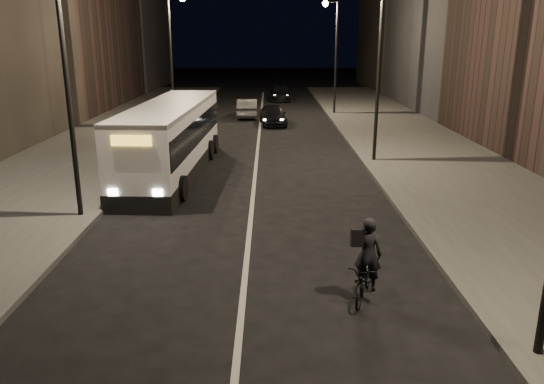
{
  "coord_description": "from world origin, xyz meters",
  "views": [
    {
      "loc": [
        0.61,
        -12.57,
        5.8
      ],
      "look_at": [
        0.69,
        2.0,
        1.5
      ],
      "focal_mm": 35.0,
      "sensor_mm": 36.0,
      "label": 1
    }
  ],
  "objects_px": {
    "streetlight_left_near": "(72,51)",
    "car_near": "(273,115)",
    "streetlight_right_far": "(333,42)",
    "city_bus": "(171,136)",
    "car_far": "(280,93)",
    "streetlight_right_mid": "(374,46)",
    "streetlight_left_far": "(174,43)",
    "cyclist_on_bicycle": "(365,272)",
    "car_mid": "(247,108)"
  },
  "relations": [
    {
      "from": "streetlight_left_far",
      "to": "car_near",
      "type": "distance_m",
      "value": 7.87
    },
    {
      "from": "streetlight_right_mid",
      "to": "streetlight_left_near",
      "type": "bearing_deg",
      "value": -143.12
    },
    {
      "from": "streetlight_right_mid",
      "to": "car_near",
      "type": "xyz_separation_m",
      "value": [
        -4.46,
        11.26,
        -4.67
      ]
    },
    {
      "from": "streetlight_right_mid",
      "to": "car_mid",
      "type": "bearing_deg",
      "value": 113.25
    },
    {
      "from": "streetlight_left_near",
      "to": "streetlight_left_far",
      "type": "xyz_separation_m",
      "value": [
        0.0,
        18.0,
        0.0
      ]
    },
    {
      "from": "streetlight_right_mid",
      "to": "car_near",
      "type": "bearing_deg",
      "value": 111.59
    },
    {
      "from": "streetlight_left_far",
      "to": "car_near",
      "type": "bearing_deg",
      "value": 11.47
    },
    {
      "from": "cyclist_on_bicycle",
      "to": "streetlight_left_far",
      "type": "bearing_deg",
      "value": 128.57
    },
    {
      "from": "car_far",
      "to": "car_mid",
      "type": "bearing_deg",
      "value": -104.21
    },
    {
      "from": "streetlight_right_far",
      "to": "car_near",
      "type": "bearing_deg",
      "value": -133.23
    },
    {
      "from": "streetlight_left_near",
      "to": "car_far",
      "type": "distance_m",
      "value": 34.58
    },
    {
      "from": "city_bus",
      "to": "car_mid",
      "type": "relative_size",
      "value": 2.76
    },
    {
      "from": "car_mid",
      "to": "car_far",
      "type": "height_order",
      "value": "car_far"
    },
    {
      "from": "streetlight_right_mid",
      "to": "car_mid",
      "type": "xyz_separation_m",
      "value": [
        -6.34,
        14.75,
        -4.68
      ]
    },
    {
      "from": "cyclist_on_bicycle",
      "to": "car_mid",
      "type": "bearing_deg",
      "value": 117.23
    },
    {
      "from": "car_mid",
      "to": "streetlight_right_far",
      "type": "bearing_deg",
      "value": -170.21
    },
    {
      "from": "streetlight_right_far",
      "to": "car_far",
      "type": "relative_size",
      "value": 1.72
    },
    {
      "from": "city_bus",
      "to": "streetlight_right_far",
      "type": "bearing_deg",
      "value": 66.19
    },
    {
      "from": "streetlight_right_mid",
      "to": "car_far",
      "type": "bearing_deg",
      "value": 98.14
    },
    {
      "from": "streetlight_right_far",
      "to": "car_far",
      "type": "xyz_separation_m",
      "value": [
        -3.65,
        9.54,
        -4.67
      ]
    },
    {
      "from": "city_bus",
      "to": "car_mid",
      "type": "xyz_separation_m",
      "value": [
        2.59,
        16.75,
        -0.98
      ]
    },
    {
      "from": "city_bus",
      "to": "car_near",
      "type": "relative_size",
      "value": 2.84
    },
    {
      "from": "streetlight_left_near",
      "to": "car_far",
      "type": "height_order",
      "value": "streetlight_left_near"
    },
    {
      "from": "streetlight_left_near",
      "to": "car_near",
      "type": "relative_size",
      "value": 2.01
    },
    {
      "from": "car_mid",
      "to": "car_far",
      "type": "bearing_deg",
      "value": -105.38
    },
    {
      "from": "city_bus",
      "to": "car_near",
      "type": "bearing_deg",
      "value": 73.93
    },
    {
      "from": "car_near",
      "to": "cyclist_on_bicycle",
      "type": "bearing_deg",
      "value": -91.14
    },
    {
      "from": "car_far",
      "to": "car_near",
      "type": "bearing_deg",
      "value": -93.46
    },
    {
      "from": "streetlight_left_near",
      "to": "car_near",
      "type": "distance_m",
      "value": 20.77
    },
    {
      "from": "streetlight_right_mid",
      "to": "streetlight_left_near",
      "type": "relative_size",
      "value": 1.0
    },
    {
      "from": "cyclist_on_bicycle",
      "to": "car_far",
      "type": "height_order",
      "value": "cyclist_on_bicycle"
    },
    {
      "from": "streetlight_right_mid",
      "to": "car_far",
      "type": "height_order",
      "value": "streetlight_right_mid"
    },
    {
      "from": "streetlight_right_mid",
      "to": "streetlight_left_near",
      "type": "xyz_separation_m",
      "value": [
        -10.66,
        -8.0,
        0.0
      ]
    },
    {
      "from": "streetlight_right_mid",
      "to": "car_near",
      "type": "distance_m",
      "value": 12.98
    },
    {
      "from": "streetlight_left_far",
      "to": "car_mid",
      "type": "height_order",
      "value": "streetlight_left_far"
    },
    {
      "from": "streetlight_right_mid",
      "to": "car_near",
      "type": "height_order",
      "value": "streetlight_right_mid"
    },
    {
      "from": "streetlight_left_far",
      "to": "car_near",
      "type": "relative_size",
      "value": 2.01
    },
    {
      "from": "streetlight_left_near",
      "to": "city_bus",
      "type": "height_order",
      "value": "streetlight_left_near"
    },
    {
      "from": "streetlight_left_far",
      "to": "cyclist_on_bicycle",
      "type": "distance_m",
      "value": 25.44
    },
    {
      "from": "cyclist_on_bicycle",
      "to": "car_near",
      "type": "distance_m",
      "value": 24.98
    },
    {
      "from": "car_near",
      "to": "car_far",
      "type": "relative_size",
      "value": 0.85
    },
    {
      "from": "car_far",
      "to": "streetlight_right_mid",
      "type": "bearing_deg",
      "value": -82.1
    },
    {
      "from": "city_bus",
      "to": "streetlight_left_far",
      "type": "bearing_deg",
      "value": 100.8
    },
    {
      "from": "streetlight_right_far",
      "to": "cyclist_on_bicycle",
      "type": "relative_size",
      "value": 3.98
    },
    {
      "from": "car_mid",
      "to": "cyclist_on_bicycle",
      "type": "bearing_deg",
      "value": 96.19
    },
    {
      "from": "car_far",
      "to": "streetlight_right_far",
      "type": "bearing_deg",
      "value": -69.28
    },
    {
      "from": "streetlight_right_far",
      "to": "streetlight_left_near",
      "type": "bearing_deg",
      "value": -113.96
    },
    {
      "from": "car_mid",
      "to": "streetlight_left_near",
      "type": "bearing_deg",
      "value": 77.82
    },
    {
      "from": "streetlight_right_far",
      "to": "streetlight_left_far",
      "type": "height_order",
      "value": "same"
    },
    {
      "from": "streetlight_right_far",
      "to": "city_bus",
      "type": "xyz_separation_m",
      "value": [
        -8.93,
        -18.0,
        -3.7
      ]
    }
  ]
}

